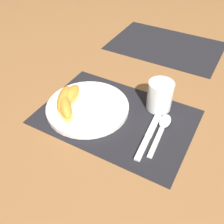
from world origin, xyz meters
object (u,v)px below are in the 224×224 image
(plate, at_px, (88,107))
(citrus_wedge_1, at_px, (64,99))
(fork, at_px, (96,103))
(citrus_wedge_2, at_px, (65,106))
(citrus_wedge_0, at_px, (70,96))
(juice_glass, at_px, (160,97))
(spoon, at_px, (163,126))
(knife, at_px, (150,133))

(plate, distance_m, citrus_wedge_1, 0.08)
(fork, bearing_deg, citrus_wedge_1, -151.94)
(plate, relative_size, citrus_wedge_2, 2.37)
(citrus_wedge_1, bearing_deg, plate, 22.39)
(fork, relative_size, citrus_wedge_1, 1.45)
(fork, relative_size, citrus_wedge_0, 1.54)
(juice_glass, bearing_deg, spoon, -60.16)
(spoon, xyz_separation_m, fork, (-0.22, -0.02, 0.01))
(citrus_wedge_0, bearing_deg, spoon, 8.28)
(fork, bearing_deg, knife, -6.24)
(plate, bearing_deg, spoon, 9.47)
(spoon, bearing_deg, fork, -174.47)
(plate, height_order, citrus_wedge_0, citrus_wedge_0)
(citrus_wedge_1, bearing_deg, citrus_wedge_2, -49.50)
(spoon, bearing_deg, knife, -118.57)
(spoon, distance_m, citrus_wedge_2, 0.29)
(knife, distance_m, citrus_wedge_1, 0.28)
(juice_glass, xyz_separation_m, knife, (0.02, -0.12, -0.04))
(knife, relative_size, citrus_wedge_2, 2.07)
(fork, bearing_deg, plate, -136.51)
(knife, relative_size, spoon, 1.26)
(juice_glass, height_order, citrus_wedge_2, juice_glass)
(citrus_wedge_1, height_order, citrus_wedge_2, same)
(citrus_wedge_2, bearing_deg, plate, 51.35)
(plate, distance_m, citrus_wedge_2, 0.07)
(juice_glass, distance_m, spoon, 0.10)
(fork, distance_m, citrus_wedge_2, 0.10)
(knife, xyz_separation_m, spoon, (0.02, 0.04, 0.00))
(plate, bearing_deg, citrus_wedge_2, -128.65)
(knife, xyz_separation_m, citrus_wedge_2, (-0.25, -0.05, 0.03))
(juice_glass, xyz_separation_m, citrus_wedge_1, (-0.26, -0.14, -0.01))
(spoon, bearing_deg, juice_glass, 119.84)
(knife, xyz_separation_m, citrus_wedge_1, (-0.28, -0.02, 0.03))
(juice_glass, distance_m, citrus_wedge_0, 0.28)
(plate, relative_size, juice_glass, 2.75)
(plate, relative_size, fork, 1.44)
(fork, bearing_deg, citrus_wedge_2, -130.83)
(juice_glass, relative_size, citrus_wedge_2, 0.86)
(juice_glass, bearing_deg, knife, -79.55)
(plate, height_order, citrus_wedge_1, citrus_wedge_1)
(plate, distance_m, juice_glass, 0.23)
(juice_glass, bearing_deg, citrus_wedge_1, -150.46)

